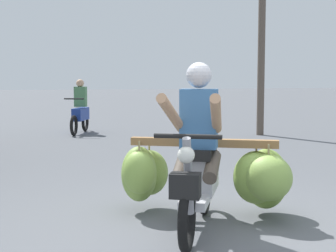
# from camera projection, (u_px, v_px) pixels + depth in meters

# --- Properties ---
(ground_plane) EXTENTS (120.00, 120.00, 0.00)m
(ground_plane) POSITION_uv_depth(u_px,v_px,m) (225.00, 242.00, 4.46)
(ground_plane) COLOR #56595E
(motorbike_main_loaded) EXTENTS (1.81, 1.98, 1.58)m
(motorbike_main_loaded) POSITION_uv_depth(u_px,v_px,m) (210.00, 171.00, 5.11)
(motorbike_main_loaded) COLOR black
(motorbike_main_loaded) RESTS_ON ground
(motorbike_distant_ahead_left) EXTENTS (0.75, 1.54, 1.40)m
(motorbike_distant_ahead_left) POSITION_uv_depth(u_px,v_px,m) (80.00, 111.00, 13.15)
(motorbike_distant_ahead_left) COLOR black
(motorbike_distant_ahead_left) RESTS_ON ground
(utility_pole) EXTENTS (0.18, 0.18, 6.39)m
(utility_pole) POSITION_uv_depth(u_px,v_px,m) (262.00, 6.00, 12.52)
(utility_pole) COLOR brown
(utility_pole) RESTS_ON ground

